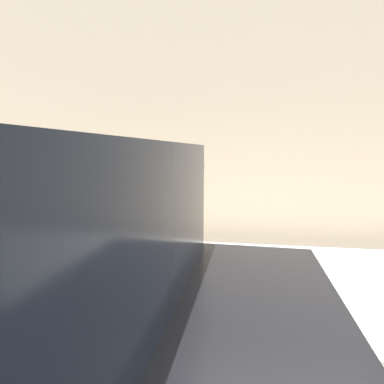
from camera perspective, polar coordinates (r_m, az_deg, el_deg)
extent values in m
cube|color=#BCB7AD|center=(4.03, 7.54, -16.44)|extent=(24.00, 2.80, 0.13)
cube|color=tan|center=(5.76, 8.48, 19.55)|extent=(24.00, 0.30, 5.78)
cylinder|color=#2D2D30|center=(3.03, 0.00, -13.00)|extent=(0.06, 0.06, 1.03)
cube|color=slate|center=(2.86, 0.00, 0.11)|extent=(0.15, 0.12, 0.36)
cube|color=gray|center=(2.79, -0.20, 0.48)|extent=(0.08, 0.01, 0.13)
cylinder|color=black|center=(2.83, 0.00, 4.97)|extent=(0.23, 0.10, 0.23)
cylinder|color=black|center=(2.42, -1.96, -26.74)|extent=(0.70, 0.25, 0.69)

